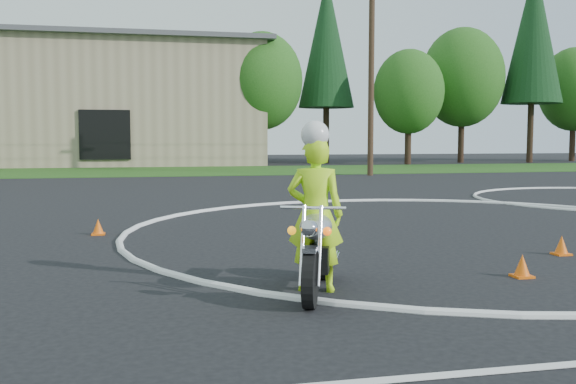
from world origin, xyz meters
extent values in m
plane|color=black|center=(0.00, 0.00, 0.00)|extent=(120.00, 120.00, 0.00)
cube|color=#1E4714|center=(0.00, 27.00, 0.01)|extent=(120.00, 10.00, 0.02)
torus|color=silver|center=(0.00, 3.00, 0.01)|extent=(12.12, 12.12, 0.12)
cube|color=silver|center=(-3.00, -4.00, 0.01)|extent=(8.00, 0.12, 0.01)
cylinder|color=black|center=(-3.83, -1.90, 0.31)|extent=(0.33, 0.62, 0.62)
cylinder|color=black|center=(-3.32, -0.56, 0.31)|extent=(0.33, 0.62, 0.62)
cube|color=black|center=(-3.56, -1.19, 0.41)|extent=(0.47, 0.63, 0.31)
ellipsoid|color=#B6B6BC|center=(-3.63, -1.38, 0.80)|extent=(0.58, 0.75, 0.29)
cube|color=black|center=(-3.45, -0.90, 0.76)|extent=(0.47, 0.67, 0.10)
cylinder|color=white|center=(-3.89, -1.80, 0.67)|extent=(0.17, 0.36, 0.83)
cylinder|color=silver|center=(-3.72, -1.86, 0.67)|extent=(0.17, 0.36, 0.83)
cube|color=silver|center=(-3.84, -1.92, 0.64)|extent=(0.21, 0.26, 0.05)
cylinder|color=white|center=(-3.74, -1.67, 1.05)|extent=(0.68, 0.29, 0.04)
sphere|color=silver|center=(-3.87, -2.00, 0.87)|extent=(0.18, 0.18, 0.18)
sphere|color=orange|center=(-4.03, -1.92, 0.84)|extent=(0.09, 0.09, 0.09)
sphere|color=#FB5A0C|center=(-3.69, -2.05, 0.84)|extent=(0.09, 0.09, 0.09)
cylinder|color=silver|center=(-3.26, -0.86, 0.31)|extent=(0.37, 0.80, 0.08)
imported|color=#BBFB1A|center=(-3.58, -1.13, 0.91)|extent=(0.77, 0.64, 1.82)
sphere|color=silver|center=(-3.59, -1.18, 1.84)|extent=(0.33, 0.33, 0.33)
cone|color=#F55F0C|center=(-0.77, -1.01, 0.15)|extent=(0.22, 0.22, 0.30)
cube|color=#F55F0C|center=(-0.77, -1.01, 0.01)|extent=(0.24, 0.24, 0.03)
cone|color=#F55F0C|center=(0.74, 0.30, 0.15)|extent=(0.22, 0.22, 0.30)
cube|color=#F55F0C|center=(0.74, 0.30, 0.01)|extent=(0.24, 0.24, 0.03)
cone|color=#F55F0C|center=(-6.42, 3.97, 0.15)|extent=(0.22, 0.22, 0.30)
cube|color=#F55F0C|center=(-6.42, 3.97, 0.01)|extent=(0.24, 0.24, 0.03)
cube|color=black|center=(-8.00, 31.90, 2.00)|extent=(3.00, 0.16, 3.00)
cylinder|color=#382619|center=(2.00, 34.00, 1.62)|extent=(0.44, 0.44, 3.24)
ellipsoid|color=#1E5116|center=(2.00, 34.00, 5.58)|extent=(5.40, 5.40, 6.48)
cylinder|color=#382619|center=(7.00, 36.00, 1.98)|extent=(0.44, 0.44, 3.96)
cone|color=black|center=(7.00, 36.00, 8.63)|extent=(3.96, 3.96, 9.35)
cylinder|color=#382619|center=(12.00, 33.00, 1.44)|extent=(0.44, 0.44, 2.88)
ellipsoid|color=#1E5116|center=(12.00, 33.00, 4.96)|extent=(4.80, 4.80, 5.76)
cylinder|color=#382619|center=(17.00, 35.00, 1.80)|extent=(0.44, 0.44, 3.60)
ellipsoid|color=#1E5116|center=(17.00, 35.00, 6.20)|extent=(6.00, 6.00, 7.20)
cylinder|color=#382619|center=(22.00, 34.00, 2.16)|extent=(0.44, 0.44, 4.32)
cone|color=black|center=(22.00, 34.00, 9.42)|extent=(4.32, 4.32, 10.20)
cylinder|color=#382619|center=(27.00, 36.00, 1.62)|extent=(0.44, 0.44, 3.24)
ellipsoid|color=#1E5116|center=(27.00, 36.00, 5.58)|extent=(5.40, 5.40, 6.48)
cylinder|color=#382619|center=(-2.00, 35.00, 1.44)|extent=(0.44, 0.44, 2.88)
ellipsoid|color=#1E5116|center=(-2.00, 35.00, 4.96)|extent=(4.80, 4.80, 5.76)
cylinder|color=#473321|center=(5.00, 21.00, 5.00)|extent=(0.28, 0.28, 10.00)
camera|label=1|loc=(-5.48, -8.36, 1.80)|focal=40.00mm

